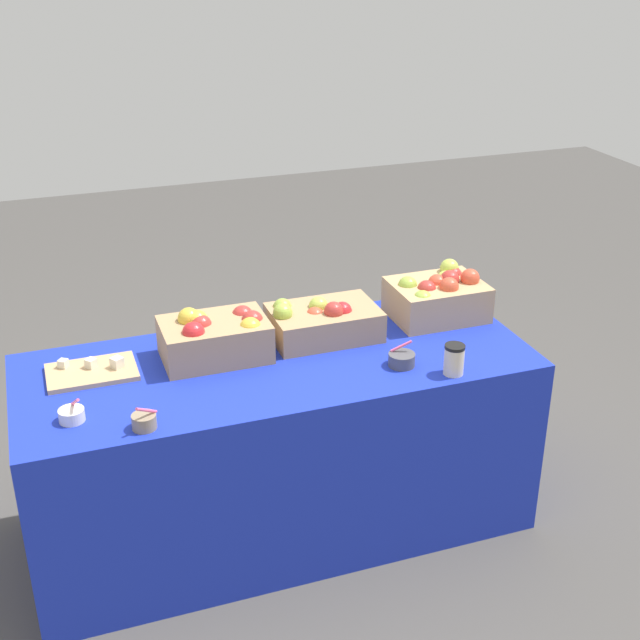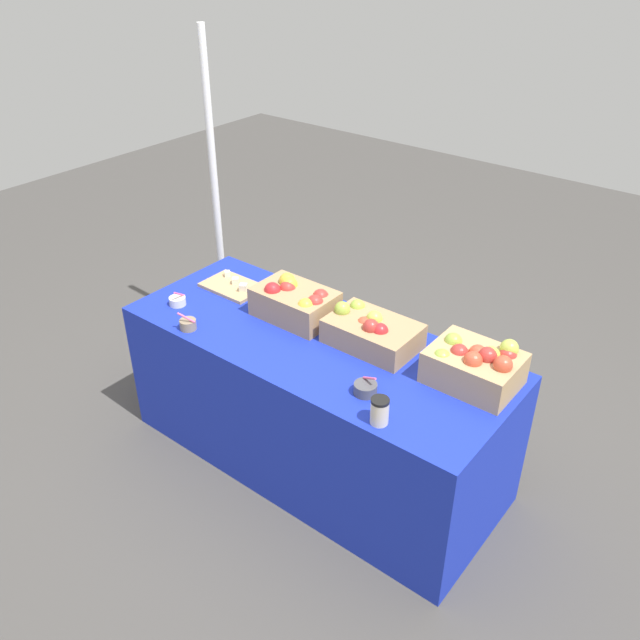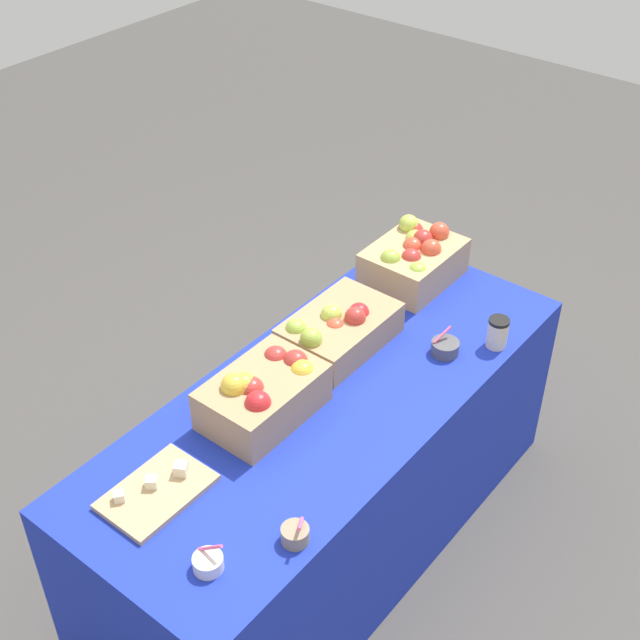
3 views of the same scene
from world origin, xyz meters
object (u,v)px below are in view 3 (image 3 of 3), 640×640
Objects in this scene: apple_crate_right at (264,393)px; cutting_board_back at (157,491)px; sample_bowl_near at (295,534)px; coffee_cup at (498,333)px; apple_crate_left at (414,258)px; sample_bowl_far at (208,562)px; sample_bowl_mid at (445,347)px; apple_crate_middle at (338,329)px.

apple_crate_right is 1.23× the size of cutting_board_back.
sample_bowl_near is 0.87× the size of coffee_cup.
sample_bowl_far is (-1.49, -0.34, -0.07)m from apple_crate_left.
sample_bowl_mid is 1.03× the size of sample_bowl_far.
sample_bowl_far is (-0.55, -0.28, -0.06)m from apple_crate_right.
cutting_board_back is 0.44m from sample_bowl_near.
coffee_cup is (1.10, -0.00, 0.03)m from sample_bowl_near.
apple_crate_right is at bearing -176.67° from apple_crate_left.
sample_bowl_mid reaches higher than cutting_board_back.
sample_bowl_mid is at bearing 141.22° from coffee_cup.
apple_crate_right is 3.42× the size of coffee_cup.
apple_crate_right is 0.46m from cutting_board_back.
sample_bowl_near is at bearing -29.87° from sample_bowl_far.
sample_bowl_mid is (0.95, 0.12, -0.00)m from sample_bowl_near.
cutting_board_back is at bearing -179.24° from apple_crate_middle.
cutting_board_back is (-1.39, -0.04, -0.08)m from apple_crate_left.
sample_bowl_far is 1.32m from coffee_cup.
cutting_board_back is at bearing 72.53° from sample_bowl_far.
sample_bowl_far is (-1.17, 0.01, -0.00)m from sample_bowl_mid.
cutting_board_back is 1.12m from sample_bowl_mid.
apple_crate_right is at bearing -2.44° from cutting_board_back.
apple_crate_right reaches higher than cutting_board_back.
apple_crate_left is 3.76× the size of sample_bowl_mid.
cutting_board_back is 3.17× the size of sample_bowl_near.
apple_crate_left is at bearing 3.33° from apple_crate_right.
cutting_board_back is 3.21× the size of sample_bowl_mid.
coffee_cup is at bearing -19.34° from cutting_board_back.
apple_crate_left is 3.24× the size of coffee_cup.
coffee_cup is (0.77, -0.41, -0.03)m from apple_crate_right.
sample_bowl_mid is (-0.32, -0.35, -0.07)m from apple_crate_left.
sample_bowl_near is at bearing 179.77° from coffee_cup.
sample_bowl_near is 1.10m from coffee_cup.
apple_crate_left is 1.53m from sample_bowl_far.
sample_bowl_mid is (0.62, -0.29, -0.06)m from apple_crate_right.
sample_bowl_far reaches higher than cutting_board_back.
coffee_cup reaches higher than sample_bowl_far.
sample_bowl_near is 1.04× the size of sample_bowl_far.
apple_crate_middle is 1.06× the size of apple_crate_right.
sample_bowl_mid is 0.19m from coffee_cup.
coffee_cup is at bearing -27.98° from apple_crate_right.
sample_bowl_far is at bearing 179.59° from sample_bowl_mid.
coffee_cup reaches higher than sample_bowl_mid.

